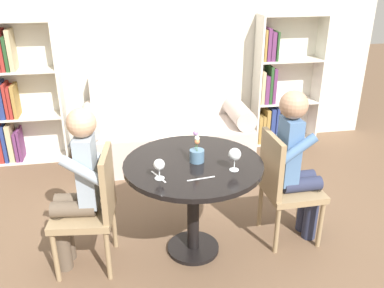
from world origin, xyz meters
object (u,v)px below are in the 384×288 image
at_px(couch, 166,133).
at_px(chair_left, 93,205).
at_px(wine_glass_left, 159,165).
at_px(wine_glass_right, 235,155).
at_px(chair_right, 284,183).
at_px(bookshelf_right, 278,88).
at_px(person_left, 77,188).
at_px(bookshelf_left, 14,94).
at_px(flower_vase, 197,153).
at_px(person_right, 297,163).

bearing_deg(couch, chair_left, -112.95).
xyz_separation_m(wine_glass_left, wine_glass_right, (0.51, 0.03, 0.02)).
bearing_deg(chair_left, couch, 163.95).
bearing_deg(couch, chair_right, -66.33).
height_order(bookshelf_right, person_left, bookshelf_right).
bearing_deg(person_left, bookshelf_left, -151.04).
relative_size(couch, flower_vase, 8.05).
bearing_deg(wine_glass_left, chair_right, 13.38).
relative_size(wine_glass_left, flower_vase, 0.61).
height_order(couch, bookshelf_right, bookshelf_right).
xyz_separation_m(couch, wine_glass_left, (-0.26, -1.87, 0.54)).
bearing_deg(chair_left, person_right, 99.25).
height_order(couch, person_left, person_left).
bearing_deg(person_left, wine_glass_left, 77.72).
bearing_deg(flower_vase, person_left, -179.14).
bearing_deg(bookshelf_left, person_left, -67.95).
distance_m(chair_left, chair_right, 1.44).
distance_m(bookshelf_right, flower_vase, 2.37).
height_order(couch, person_right, person_right).
xyz_separation_m(wine_glass_right, flower_vase, (-0.22, 0.18, -0.05)).
height_order(chair_left, wine_glass_right, wine_glass_right).
bearing_deg(couch, bookshelf_left, 170.65).
bearing_deg(chair_right, flower_vase, 90.99).
xyz_separation_m(couch, person_left, (-0.81, -1.68, 0.33)).
bearing_deg(wine_glass_left, chair_left, 159.35).
height_order(person_left, person_right, person_right).
height_order(couch, bookshelf_left, bookshelf_left).
bearing_deg(chair_right, wine_glass_left, 102.02).
xyz_separation_m(bookshelf_right, person_left, (-2.20, -1.95, -0.05)).
bearing_deg(chair_left, chair_right, 99.26).
xyz_separation_m(bookshelf_right, wine_glass_right, (-1.14, -2.11, 0.19)).
bearing_deg(couch, wine_glass_right, -82.21).
distance_m(bookshelf_left, wine_glass_right, 2.80).
relative_size(couch, chair_right, 2.04).
bearing_deg(wine_glass_left, person_left, 160.81).
height_order(couch, flower_vase, flower_vase).
xyz_separation_m(chair_left, flower_vase, (0.75, 0.03, 0.33)).
distance_m(bookshelf_right, wine_glass_left, 2.71).
height_order(bookshelf_left, flower_vase, bookshelf_left).
xyz_separation_m(bookshelf_right, chair_left, (-2.11, -1.96, -0.19)).
xyz_separation_m(chair_left, wine_glass_right, (0.97, -0.14, 0.38)).
height_order(person_left, wine_glass_right, person_left).
xyz_separation_m(wine_glass_left, flower_vase, (0.29, 0.20, -0.03)).
distance_m(bookshelf_right, wine_glass_right, 2.40).
bearing_deg(person_right, wine_glass_right, 109.11).
bearing_deg(wine_glass_left, couch, 82.12).
relative_size(bookshelf_left, wine_glass_left, 11.12).
bearing_deg(bookshelf_left, chair_right, -39.40).
height_order(bookshelf_right, flower_vase, bookshelf_right).
height_order(chair_left, person_right, person_right).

